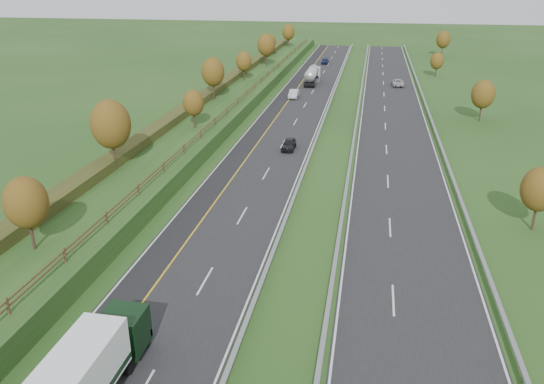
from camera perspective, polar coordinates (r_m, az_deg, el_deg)
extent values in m
plane|color=#214418|center=(80.21, 6.93, 6.53)|extent=(400.00, 400.00, 0.00)
cube|color=black|center=(85.83, 1.80, 7.74)|extent=(10.50, 200.00, 0.04)
cube|color=black|center=(84.99, 12.94, 7.04)|extent=(10.50, 200.00, 0.04)
cube|color=black|center=(86.46, -0.68, 7.86)|extent=(3.00, 200.00, 0.04)
cube|color=silver|center=(86.71, -1.53, 7.92)|extent=(0.15, 200.00, 0.01)
cube|color=gold|center=(86.18, 0.30, 7.83)|extent=(0.15, 200.00, 0.01)
cube|color=silver|center=(85.23, 5.18, 7.58)|extent=(0.15, 200.00, 0.01)
cube|color=silver|center=(84.90, 9.52, 7.31)|extent=(0.15, 200.00, 0.01)
cube|color=silver|center=(85.36, 16.34, 6.79)|extent=(0.15, 200.00, 0.01)
cube|color=silver|center=(41.07, -7.22, -9.44)|extent=(0.15, 4.00, 0.01)
cube|color=silver|center=(39.56, 12.92, -11.23)|extent=(0.15, 4.00, 0.01)
cube|color=silver|center=(51.25, -3.24, -2.54)|extent=(0.15, 4.00, 0.01)
cube|color=silver|center=(50.04, 12.58, -3.71)|extent=(0.15, 4.00, 0.01)
cube|color=silver|center=(62.08, -0.64, 2.03)|extent=(0.15, 4.00, 0.01)
cube|color=silver|center=(61.09, 12.36, 1.15)|extent=(0.15, 4.00, 0.01)
cube|color=silver|center=(73.27, 1.19, 5.22)|extent=(0.15, 4.00, 0.01)
cube|color=silver|center=(72.44, 12.21, 4.51)|extent=(0.15, 4.00, 0.01)
cube|color=silver|center=(84.69, 2.53, 7.55)|extent=(0.15, 4.00, 0.01)
cube|color=silver|center=(83.97, 12.10, 6.95)|extent=(0.15, 4.00, 0.01)
cube|color=silver|center=(96.25, 3.57, 9.33)|extent=(0.15, 4.00, 0.01)
cube|color=silver|center=(95.61, 12.02, 8.80)|extent=(0.15, 4.00, 0.01)
cube|color=silver|center=(107.90, 4.39, 10.72)|extent=(0.15, 4.00, 0.01)
cube|color=silver|center=(107.33, 11.95, 10.25)|extent=(0.15, 4.00, 0.01)
cube|color=silver|center=(119.62, 5.05, 11.83)|extent=(0.15, 4.00, 0.01)
cube|color=silver|center=(119.11, 11.90, 11.41)|extent=(0.15, 4.00, 0.01)
cube|color=silver|center=(131.40, 5.60, 12.75)|extent=(0.15, 4.00, 0.01)
cube|color=silver|center=(130.93, 11.85, 12.36)|extent=(0.15, 4.00, 0.01)
cube|color=silver|center=(143.21, 6.06, 13.51)|extent=(0.15, 4.00, 0.01)
cube|color=silver|center=(142.78, 11.82, 13.15)|extent=(0.15, 4.00, 0.01)
cube|color=silver|center=(155.05, 6.46, 14.16)|extent=(0.15, 4.00, 0.01)
cube|color=silver|center=(154.65, 11.79, 13.83)|extent=(0.15, 4.00, 0.01)
cube|color=silver|center=(166.91, 6.80, 14.71)|extent=(0.15, 4.00, 0.01)
cube|color=silver|center=(166.54, 11.76, 14.40)|extent=(0.15, 4.00, 0.01)
cube|color=silver|center=(178.79, 7.09, 15.19)|extent=(0.15, 4.00, 0.01)
cube|color=silver|center=(178.45, 11.73, 14.90)|extent=(0.15, 4.00, 0.01)
cube|color=#214418|center=(88.44, -6.64, 8.70)|extent=(12.00, 200.00, 2.00)
cube|color=#2E3716|center=(88.70, -7.94, 9.70)|extent=(2.20, 180.00, 1.10)
cube|color=#422B19|center=(86.90, -3.81, 9.60)|extent=(0.08, 184.00, 0.10)
cube|color=#422B19|center=(86.81, -3.82, 9.86)|extent=(0.08, 184.00, 0.10)
cube|color=#422B19|center=(37.22, -26.53, -10.91)|extent=(0.12, 0.12, 1.20)
cube|color=#422B19|center=(41.73, -21.40, -6.37)|extent=(0.12, 0.12, 1.20)
cube|color=#422B19|center=(46.71, -17.39, -2.71)|extent=(0.12, 0.12, 1.20)
cube|color=#422B19|center=(52.03, -14.19, 0.23)|extent=(0.12, 0.12, 1.20)
cube|color=#422B19|center=(57.59, -11.59, 2.62)|extent=(0.12, 0.12, 1.20)
cube|color=#422B19|center=(63.33, -9.45, 4.57)|extent=(0.12, 0.12, 1.20)
cube|color=#422B19|center=(69.20, -7.66, 6.20)|extent=(0.12, 0.12, 1.20)
cube|color=#422B19|center=(75.18, -6.15, 7.56)|extent=(0.12, 0.12, 1.20)
cube|color=#422B19|center=(81.24, -4.85, 8.71)|extent=(0.12, 0.12, 1.20)
cube|color=#422B19|center=(87.36, -3.73, 9.70)|extent=(0.12, 0.12, 1.20)
cube|color=#422B19|center=(93.53, -2.75, 10.56)|extent=(0.12, 0.12, 1.20)
cube|color=#422B19|center=(99.74, -1.88, 11.31)|extent=(0.12, 0.12, 1.20)
cube|color=#422B19|center=(105.99, -1.12, 11.97)|extent=(0.12, 0.12, 1.20)
cube|color=#422B19|center=(112.27, -0.44, 12.55)|extent=(0.12, 0.12, 1.20)
cube|color=#422B19|center=(118.57, 0.18, 13.07)|extent=(0.12, 0.12, 1.20)
cube|color=#422B19|center=(124.89, 0.73, 13.54)|extent=(0.12, 0.12, 1.20)
cube|color=#422B19|center=(131.23, 1.23, 13.96)|extent=(0.12, 0.12, 1.20)
cube|color=#422B19|center=(137.58, 1.69, 14.34)|extent=(0.12, 0.12, 1.20)
cube|color=#422B19|center=(143.95, 2.11, 14.69)|extent=(0.12, 0.12, 1.20)
cube|color=#422B19|center=(150.33, 2.49, 15.00)|extent=(0.12, 0.12, 1.20)
cube|color=#422B19|center=(156.72, 2.85, 15.29)|extent=(0.12, 0.12, 1.20)
cube|color=#422B19|center=(163.12, 3.17, 15.56)|extent=(0.12, 0.12, 1.20)
cube|color=#422B19|center=(169.52, 3.48, 15.81)|extent=(0.12, 0.12, 1.20)
cube|color=#422B19|center=(175.93, 3.76, 16.03)|extent=(0.12, 0.12, 1.20)
cube|color=#919499|center=(85.03, 5.63, 7.92)|extent=(0.32, 200.00, 0.18)
cube|color=#919499|center=(34.37, -3.47, -15.93)|extent=(0.10, 0.14, 0.56)
cube|color=#919499|center=(39.95, -1.04, -9.84)|extent=(0.10, 0.14, 0.56)
cube|color=#919499|center=(45.92, 0.71, -5.28)|extent=(0.10, 0.14, 0.56)
cube|color=#919499|center=(52.15, 2.04, -1.78)|extent=(0.10, 0.14, 0.56)
cube|color=#919499|center=(58.56, 3.07, 0.97)|extent=(0.10, 0.14, 0.56)
cube|color=#919499|center=(65.08, 3.90, 3.16)|extent=(0.10, 0.14, 0.56)
cube|color=#919499|center=(71.70, 4.58, 4.96)|extent=(0.10, 0.14, 0.56)
cube|color=#919499|center=(78.38, 5.15, 6.45)|extent=(0.10, 0.14, 0.56)
cube|color=#919499|center=(85.11, 5.63, 7.70)|extent=(0.10, 0.14, 0.56)
cube|color=#919499|center=(91.89, 6.04, 8.77)|extent=(0.10, 0.14, 0.56)
cube|color=#919499|center=(98.69, 6.39, 9.69)|extent=(0.10, 0.14, 0.56)
cube|color=#919499|center=(105.52, 6.71, 10.50)|extent=(0.10, 0.14, 0.56)
cube|color=#919499|center=(112.37, 6.98, 11.20)|extent=(0.10, 0.14, 0.56)
cube|color=#919499|center=(119.24, 7.23, 11.82)|extent=(0.10, 0.14, 0.56)
cube|color=#919499|center=(126.13, 7.45, 12.38)|extent=(0.10, 0.14, 0.56)
cube|color=#919499|center=(133.02, 7.65, 12.88)|extent=(0.10, 0.14, 0.56)
cube|color=#919499|center=(139.93, 7.82, 13.32)|extent=(0.10, 0.14, 0.56)
cube|color=#919499|center=(146.84, 7.99, 13.73)|extent=(0.10, 0.14, 0.56)
cube|color=#919499|center=(153.76, 8.13, 14.10)|extent=(0.10, 0.14, 0.56)
cube|color=#919499|center=(160.69, 8.27, 14.44)|extent=(0.10, 0.14, 0.56)
cube|color=#919499|center=(167.63, 8.40, 14.75)|extent=(0.10, 0.14, 0.56)
cube|color=#919499|center=(174.57, 8.51, 15.03)|extent=(0.10, 0.14, 0.56)
cube|color=#919499|center=(181.51, 8.62, 15.29)|extent=(0.10, 0.14, 0.56)
cube|color=#919499|center=(84.77, 9.10, 7.71)|extent=(0.32, 200.00, 0.18)
cube|color=#919499|center=(33.71, 5.36, -16.88)|extent=(0.10, 0.14, 0.56)
cube|color=#919499|center=(39.39, 6.37, -10.51)|extent=(0.10, 0.14, 0.56)
cube|color=#919499|center=(45.44, 7.09, -5.78)|extent=(0.10, 0.14, 0.56)
cube|color=#919499|center=(51.72, 7.63, -2.19)|extent=(0.10, 0.14, 0.56)
cube|color=#919499|center=(58.17, 8.05, 0.62)|extent=(0.10, 0.14, 0.56)
cube|color=#919499|center=(64.74, 8.39, 2.87)|extent=(0.10, 0.14, 0.56)
cube|color=#919499|center=(71.39, 8.66, 4.69)|extent=(0.10, 0.14, 0.56)
cube|color=#919499|center=(78.10, 8.89, 6.21)|extent=(0.10, 0.14, 0.56)
cube|color=#919499|center=(84.85, 9.08, 7.48)|extent=(0.10, 0.14, 0.56)
cube|color=#919499|center=(91.64, 9.25, 8.57)|extent=(0.10, 0.14, 0.56)
cube|color=#919499|center=(98.47, 9.39, 9.51)|extent=(0.10, 0.14, 0.56)
cube|color=#919499|center=(105.31, 9.52, 10.32)|extent=(0.10, 0.14, 0.56)
cube|color=#919499|center=(112.18, 9.63, 11.04)|extent=(0.10, 0.14, 0.56)
cube|color=#919499|center=(119.06, 9.73, 11.67)|extent=(0.10, 0.14, 0.56)
cube|color=#919499|center=(125.95, 9.81, 12.23)|extent=(0.10, 0.14, 0.56)
cube|color=#919499|center=(132.85, 9.89, 12.74)|extent=(0.10, 0.14, 0.56)
cube|color=#919499|center=(139.77, 9.97, 13.19)|extent=(0.10, 0.14, 0.56)
cube|color=#919499|center=(146.69, 10.03, 13.60)|extent=(0.10, 0.14, 0.56)
cube|color=#919499|center=(153.62, 10.09, 13.98)|extent=(0.10, 0.14, 0.56)
cube|color=#919499|center=(160.55, 10.14, 14.32)|extent=(0.10, 0.14, 0.56)
cube|color=#919499|center=(167.50, 10.19, 14.63)|extent=(0.10, 0.14, 0.56)
cube|color=#919499|center=(174.44, 10.24, 14.92)|extent=(0.10, 0.14, 0.56)
cube|color=#919499|center=(181.39, 10.28, 15.19)|extent=(0.10, 0.14, 0.56)
cube|color=#919499|center=(85.30, 16.89, 7.12)|extent=(0.32, 200.00, 0.18)
cube|color=#919499|center=(35.03, 25.39, -17.59)|extent=(0.10, 0.14, 0.56)
cube|color=#919499|center=(46.42, 21.48, -6.65)|extent=(0.10, 0.14, 0.56)
cube|color=#919499|center=(58.95, 19.27, -0.16)|extent=(0.10, 0.14, 0.56)
cube|color=#919499|center=(72.02, 17.85, 4.02)|extent=(0.10, 0.14, 0.56)
cube|color=#919499|center=(85.38, 16.86, 6.90)|extent=(0.10, 0.14, 0.56)
cube|color=#919499|center=(98.93, 16.13, 8.99)|extent=(0.10, 0.14, 0.56)
cube|color=#919499|center=(112.58, 15.58, 10.58)|extent=(0.10, 0.14, 0.56)
cube|color=#919499|center=(126.31, 15.14, 11.83)|extent=(0.10, 0.14, 0.56)
cube|color=#919499|center=(140.09, 14.78, 12.83)|extent=(0.10, 0.14, 0.56)
cube|color=#919499|center=(153.91, 14.49, 13.64)|extent=(0.10, 0.14, 0.56)
cube|color=#919499|center=(167.77, 14.24, 14.33)|extent=(0.10, 0.14, 0.56)
cube|color=#919499|center=(181.64, 14.03, 14.91)|extent=(0.10, 0.14, 0.56)
cylinder|color=#2D2116|center=(44.41, -24.40, -4.20)|extent=(0.24, 0.24, 2.43)
ellipsoid|color=#563B12|center=(43.38, -24.95, -1.03)|extent=(3.24, 3.24, 4.05)
cylinder|color=#2D2116|center=(59.52, -16.60, 3.77)|extent=(0.24, 0.24, 3.15)
ellipsoid|color=#563B12|center=(58.57, -16.97, 6.98)|extent=(4.20, 4.20, 5.25)
cylinder|color=#2D2116|center=(74.43, -8.35, 7.68)|extent=(0.24, 0.24, 2.16)
ellipsoid|color=#563B12|center=(73.87, -8.46, 9.46)|extent=(2.88, 2.88, 3.60)
cylinder|color=#2D2116|center=(91.80, -6.29, 10.77)|extent=(0.24, 0.24, 2.88)
ellipsoid|color=#563B12|center=(91.23, -6.37, 12.72)|extent=(3.84, 3.84, 4.80)
cylinder|color=#2D2116|center=(108.68, -3.02, 12.51)|extent=(0.24, 0.24, 2.34)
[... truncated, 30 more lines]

